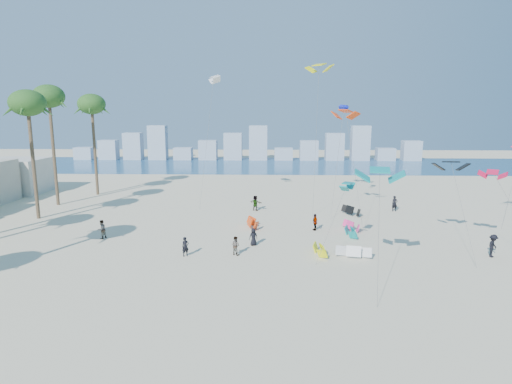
{
  "coord_description": "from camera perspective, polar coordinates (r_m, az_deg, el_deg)",
  "views": [
    {
      "loc": [
        4.27,
        -22.83,
        11.9
      ],
      "look_at": [
        3.0,
        16.0,
        4.5
      ],
      "focal_mm": 29.97,
      "sensor_mm": 36.0,
      "label": 1
    }
  ],
  "objects": [
    {
      "name": "ocean",
      "position": [
        95.66,
        -0.7,
        3.64
      ],
      "size": [
        220.0,
        220.0,
        0.0
      ],
      "primitive_type": "plane",
      "color": "navy",
      "rests_on": "ground"
    },
    {
      "name": "flying_kites",
      "position": [
        44.9,
        12.91,
        10.05
      ],
      "size": [
        36.72,
        31.33,
        17.86
      ],
      "color": "#0B8688",
      "rests_on": "ground"
    },
    {
      "name": "ground",
      "position": [
        26.09,
        -8.09,
        -16.46
      ],
      "size": [
        220.0,
        220.0,
        0.0
      ],
      "primitive_type": "plane",
      "color": "beige",
      "rests_on": "ground"
    },
    {
      "name": "distant_skyline",
      "position": [
        105.34,
        -1.11,
        5.98
      ],
      "size": [
        85.0,
        3.0,
        8.4
      ],
      "color": "#9EADBF",
      "rests_on": "ground"
    },
    {
      "name": "kitesurfer_mid",
      "position": [
        36.06,
        -2.76,
        -7.15
      ],
      "size": [
        0.98,
        0.93,
        1.6
      ],
      "primitive_type": "imported",
      "rotation": [
        0.0,
        0.0,
        2.57
      ],
      "color": "gray",
      "rests_on": "ground"
    },
    {
      "name": "kitesurfer_near",
      "position": [
        36.16,
        -9.41,
        -7.21
      ],
      "size": [
        0.71,
        0.65,
        1.64
      ],
      "primitive_type": "imported",
      "rotation": [
        0.0,
        0.0,
        0.55
      ],
      "color": "black",
      "rests_on": "ground"
    },
    {
      "name": "grounded_kites",
      "position": [
        42.6,
        9.55,
        -4.95
      ],
      "size": [
        13.45,
        17.38,
        0.99
      ],
      "color": "#E2E50C",
      "rests_on": "ground"
    },
    {
      "name": "kitesurfers_far",
      "position": [
        43.39,
        6.47,
        -3.96
      ],
      "size": [
        35.43,
        17.54,
        1.93
      ],
      "color": "black",
      "rests_on": "ground"
    }
  ]
}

